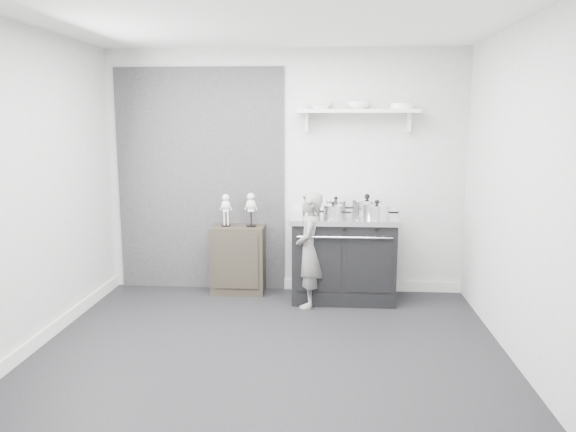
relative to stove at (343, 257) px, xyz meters
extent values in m
plane|color=black|center=(-0.66, -1.48, -0.46)|extent=(4.00, 4.00, 0.00)
cube|color=#ABACA9|center=(-0.66, 0.32, 0.89)|extent=(4.00, 0.02, 2.70)
cube|color=#ABACA9|center=(-0.66, -3.28, 0.89)|extent=(4.00, 0.02, 2.70)
cube|color=#ABACA9|center=(-2.66, -1.48, 0.89)|extent=(0.02, 3.60, 2.70)
cube|color=#ABACA9|center=(1.34, -1.48, 0.89)|extent=(0.02, 3.60, 2.70)
cube|color=silver|center=(-0.66, -1.48, 2.24)|extent=(4.00, 3.60, 0.02)
cube|color=black|center=(-1.61, 0.31, 0.79)|extent=(1.90, 0.02, 2.50)
cube|color=silver|center=(0.34, 0.30, -0.40)|extent=(2.00, 0.03, 0.12)
cube|color=silver|center=(-2.64, -1.48, -0.40)|extent=(0.03, 3.60, 0.12)
cube|color=silver|center=(0.14, 0.19, 1.56)|extent=(1.30, 0.26, 0.04)
cube|color=silver|center=(-0.41, 0.26, 1.44)|extent=(0.03, 0.12, 0.20)
cube|color=silver|center=(0.69, 0.26, 1.44)|extent=(0.03, 0.12, 0.20)
cube|color=black|center=(0.00, 0.00, -0.03)|extent=(1.08, 0.65, 0.86)
cube|color=silver|center=(0.00, 0.00, 0.43)|extent=(1.14, 0.69, 0.05)
cube|color=black|center=(-0.26, -0.32, -0.01)|extent=(0.45, 0.02, 0.56)
cube|color=black|center=(0.26, -0.32, -0.01)|extent=(0.45, 0.02, 0.56)
cylinder|color=silver|center=(0.00, -0.35, 0.29)|extent=(0.97, 0.02, 0.02)
cylinder|color=black|center=(-0.32, -0.34, 0.38)|extent=(0.04, 0.03, 0.04)
cylinder|color=black|center=(0.00, -0.34, 0.38)|extent=(0.04, 0.03, 0.04)
cylinder|color=black|center=(0.32, -0.34, 0.38)|extent=(0.04, 0.03, 0.04)
cube|color=black|center=(-1.17, 0.13, -0.08)|extent=(0.59, 0.34, 0.76)
imported|color=slate|center=(-0.36, -0.27, 0.14)|extent=(0.31, 0.45, 1.20)
cylinder|color=silver|center=(-0.34, -0.09, 0.51)|extent=(0.19, 0.19, 0.12)
cylinder|color=silver|center=(-0.34, -0.09, 0.58)|extent=(0.20, 0.20, 0.02)
sphere|color=black|center=(-0.34, -0.09, 0.60)|extent=(0.03, 0.03, 0.03)
cylinder|color=black|center=(-0.21, -0.09, 0.51)|extent=(0.10, 0.02, 0.02)
cylinder|color=silver|center=(-0.09, 0.13, 0.52)|extent=(0.24, 0.24, 0.13)
cylinder|color=silver|center=(-0.09, 0.13, 0.60)|extent=(0.24, 0.24, 0.02)
sphere|color=black|center=(-0.09, 0.13, 0.63)|extent=(0.04, 0.04, 0.04)
cylinder|color=black|center=(0.07, 0.13, 0.52)|extent=(0.10, 0.02, 0.02)
cylinder|color=silver|center=(0.25, 0.08, 0.53)|extent=(0.32, 0.32, 0.16)
cylinder|color=silver|center=(0.25, 0.08, 0.62)|extent=(0.33, 0.33, 0.02)
sphere|color=black|center=(0.25, 0.08, 0.65)|extent=(0.06, 0.06, 0.06)
cylinder|color=black|center=(0.45, 0.08, 0.53)|extent=(0.10, 0.02, 0.02)
cylinder|color=silver|center=(0.33, -0.15, 0.52)|extent=(0.27, 0.27, 0.14)
cylinder|color=silver|center=(0.33, -0.15, 0.60)|extent=(0.28, 0.28, 0.02)
sphere|color=black|center=(0.33, -0.15, 0.63)|extent=(0.05, 0.05, 0.05)
cylinder|color=black|center=(0.51, -0.15, 0.52)|extent=(0.10, 0.02, 0.02)
cylinder|color=silver|center=(-0.12, -0.14, 0.52)|extent=(0.20, 0.20, 0.12)
cylinder|color=silver|center=(-0.12, -0.14, 0.58)|extent=(0.21, 0.21, 0.02)
sphere|color=black|center=(-0.12, -0.14, 0.61)|extent=(0.04, 0.04, 0.04)
cylinder|color=black|center=(0.02, -0.14, 0.52)|extent=(0.10, 0.02, 0.02)
imported|color=white|center=(-0.27, 0.19, 1.61)|extent=(0.27, 0.27, 0.07)
imported|color=white|center=(0.14, 0.19, 1.62)|extent=(0.24, 0.24, 0.07)
cylinder|color=white|center=(0.60, 0.19, 1.61)|extent=(0.25, 0.25, 0.06)
camera|label=1|loc=(-0.18, -5.92, 1.47)|focal=35.00mm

